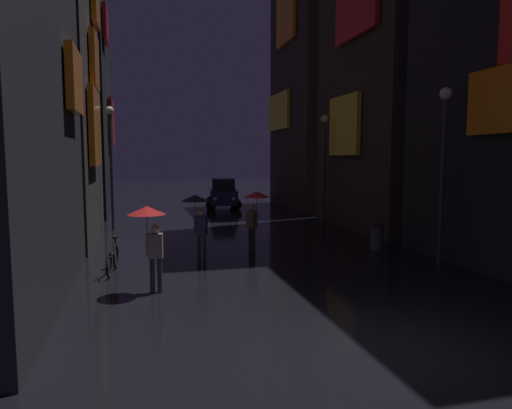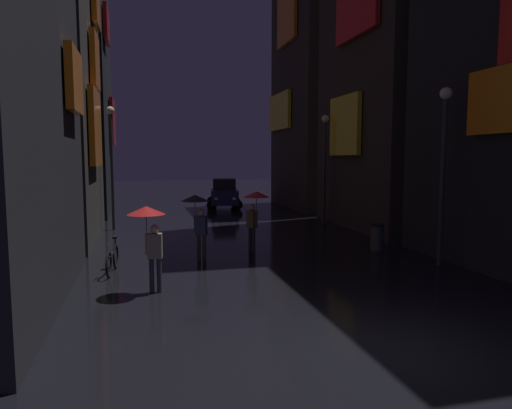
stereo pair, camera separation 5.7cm
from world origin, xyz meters
The scene contains 13 objects.
ground_plane centered at (0.00, 0.00, 0.00)m, with size 120.00×120.00×0.00m, color black.
building_left_mid centered at (-7.48, 12.59, 6.88)m, with size 4.25×7.18×13.77m.
building_left_far centered at (-7.49, 21.63, 7.75)m, with size 4.25×7.26×15.51m.
building_right_far centered at (7.48, 21.75, 8.57)m, with size 4.25×7.48×17.13m.
pedestrian_near_crossing_red centered at (0.02, 8.44, 1.67)m, with size 0.90×0.90×2.12m.
pedestrian_foreground_right_red centered at (-3.59, 4.41, 1.67)m, with size 0.90×0.90×2.12m.
pedestrian_far_right_black centered at (-2.08, 7.47, 1.67)m, with size 0.90×0.90×2.12m.
bicycle_parked_at_storefront centered at (-4.60, 6.70, 0.39)m, with size 0.27×1.81×0.96m.
car_distant centered at (1.52, 22.80, 0.93)m, with size 2.66×4.33×1.92m.
streetlamp_right_far centered at (5.00, 14.29, 3.35)m, with size 0.36×0.36×5.33m.
streetlamp_left_far centered at (-5.00, 14.79, 3.46)m, with size 0.36×0.36×5.53m.
streetlamp_right_near centered at (5.00, 5.21, 3.34)m, with size 0.36×0.36×5.32m.
trash_bin centered at (4.30, 7.74, 0.47)m, with size 0.46×0.46×0.93m.
Camera 2 is at (-3.75, -6.64, 3.26)m, focal length 32.00 mm.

